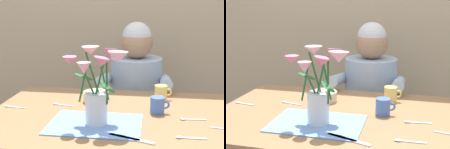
{
  "view_description": "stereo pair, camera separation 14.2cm",
  "coord_description": "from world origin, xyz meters",
  "views": [
    {
      "loc": [
        0.18,
        -1.31,
        1.25
      ],
      "look_at": [
        -0.02,
        0.05,
        0.92
      ],
      "focal_mm": 47.74,
      "sensor_mm": 36.0,
      "label": 1
    },
    {
      "loc": [
        0.32,
        -1.29,
        1.25
      ],
      "look_at": [
        -0.02,
        0.05,
        0.92
      ],
      "focal_mm": 47.74,
      "sensor_mm": 36.0,
      "label": 2
    }
  ],
  "objects": [
    {
      "name": "tea_cup",
      "position": [
        0.2,
        0.04,
        0.78
      ],
      "size": [
        0.09,
        0.07,
        0.08
      ],
      "color": "#476BB7",
      "rests_on": "dining_table"
    },
    {
      "name": "dining_table",
      "position": [
        0.0,
        0.0,
        0.64
      ],
      "size": [
        1.2,
        0.8,
        0.74
      ],
      "color": "olive",
      "rests_on": "ground_plane"
    },
    {
      "name": "spoon_3",
      "position": [
        -0.29,
        0.09,
        0.74
      ],
      "size": [
        0.12,
        0.04,
        0.01
      ],
      "color": "silver",
      "rests_on": "dining_table"
    },
    {
      "name": "ceramic_mug",
      "position": [
        0.22,
        0.25,
        0.78
      ],
      "size": [
        0.09,
        0.07,
        0.08
      ],
      "color": "#E5C666",
      "rests_on": "dining_table"
    },
    {
      "name": "spoon_2",
      "position": [
        0.34,
        -0.02,
        0.74
      ],
      "size": [
        0.12,
        0.03,
        0.01
      ],
      "color": "silver",
      "rests_on": "dining_table"
    },
    {
      "name": "ceramic_bowl",
      "position": [
        -0.12,
        0.17,
        0.77
      ],
      "size": [
        0.14,
        0.14,
        0.06
      ],
      "color": "beige",
      "rests_on": "dining_table"
    },
    {
      "name": "striped_placemat",
      "position": [
        -0.06,
        -0.14,
        0.74
      ],
      "size": [
        0.4,
        0.28,
        0.0
      ],
      "primitive_type": "cube",
      "color": "#6B93D1",
      "rests_on": "dining_table"
    },
    {
      "name": "dinner_knife",
      "position": [
        0.1,
        -0.26,
        0.74
      ],
      "size": [
        0.19,
        0.08,
        0.0
      ],
      "primitive_type": "cube",
      "rotation": [
        0.0,
        0.0,
        -0.33
      ],
      "color": "silver",
      "rests_on": "dining_table"
    },
    {
      "name": "wood_panel_backdrop",
      "position": [
        0.0,
        1.05,
        1.25
      ],
      "size": [
        4.0,
        0.1,
        2.5
      ],
      "primitive_type": "cube",
      "color": "tan",
      "rests_on": "ground_plane"
    },
    {
      "name": "flower_vase",
      "position": [
        -0.05,
        -0.13,
        0.92
      ],
      "size": [
        0.29,
        0.21,
        0.33
      ],
      "color": "silver",
      "rests_on": "dining_table"
    },
    {
      "name": "seated_person",
      "position": [
        0.06,
        0.62,
        0.56
      ],
      "size": [
        0.45,
        0.47,
        1.14
      ],
      "rotation": [
        0.0,
        0.0,
        0.02
      ],
      "color": "#4C4C56",
      "rests_on": "ground_plane"
    },
    {
      "name": "spoon_4",
      "position": [
        -0.53,
        0.02,
        0.74
      ],
      "size": [
        0.12,
        0.03,
        0.01
      ],
      "color": "silver",
      "rests_on": "dining_table"
    },
    {
      "name": "spoon_0",
      "position": [
        0.31,
        -0.22,
        0.74
      ],
      "size": [
        0.12,
        0.02,
        0.01
      ],
      "color": "silver",
      "rests_on": "dining_table"
    }
  ]
}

